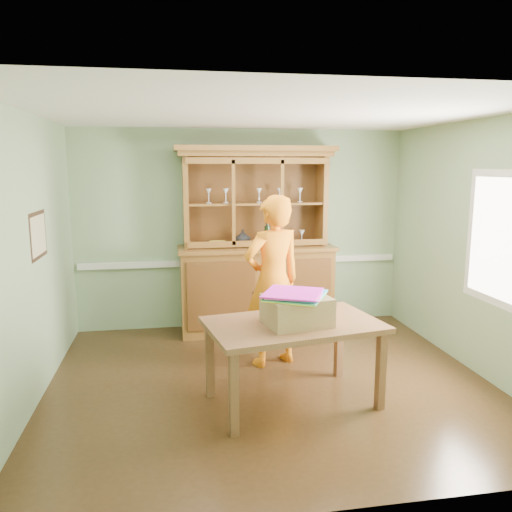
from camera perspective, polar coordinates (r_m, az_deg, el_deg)
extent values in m
plane|color=#3F2814|center=(5.34, 1.61, -14.21)|extent=(4.50, 4.50, 0.00)
plane|color=white|center=(4.88, 1.77, 16.02)|extent=(4.50, 4.50, 0.00)
plane|color=#85A57C|center=(6.88, -1.58, 3.07)|extent=(4.50, 0.00, 4.50)
plane|color=#85A57C|center=(5.01, -24.44, -0.54)|extent=(0.00, 4.00, 4.00)
plane|color=#85A57C|center=(5.81, 24.02, 0.85)|extent=(0.00, 4.00, 4.00)
plane|color=#85A57C|center=(3.05, 9.12, -6.22)|extent=(4.50, 0.00, 4.50)
cube|color=white|center=(6.93, -1.53, -0.65)|extent=(4.41, 0.05, 0.08)
cube|color=#332014|center=(5.26, -23.58, 2.20)|extent=(0.03, 0.60, 0.46)
cube|color=beige|center=(5.26, -23.52, 2.20)|extent=(0.01, 0.52, 0.38)
cube|color=white|center=(5.53, 25.67, 1.87)|extent=(0.03, 0.96, 1.36)
cube|color=white|center=(5.53, 25.62, 1.87)|extent=(0.01, 0.80, 1.20)
cube|color=brown|center=(6.75, 0.03, -3.91)|extent=(2.01, 0.61, 1.12)
cube|color=brown|center=(6.63, 0.04, 0.94)|extent=(2.08, 0.68, 0.04)
cube|color=#563414|center=(6.85, -0.38, 6.37)|extent=(1.90, 0.04, 1.17)
cube|color=brown|center=(6.57, -8.05, 6.10)|extent=(0.07, 0.42, 1.17)
cube|color=brown|center=(6.87, 7.48, 6.29)|extent=(0.07, 0.42, 1.17)
cube|color=brown|center=(6.65, -0.11, 11.59)|extent=(2.01, 0.49, 0.07)
cube|color=brown|center=(6.63, -0.08, 12.17)|extent=(2.10, 0.54, 0.07)
cube|color=brown|center=(6.66, -0.11, 6.02)|extent=(1.76, 0.37, 0.03)
imported|color=#B2B2B7|center=(6.68, -1.53, 2.13)|extent=(0.20, 0.20, 0.21)
imported|color=yellow|center=(6.66, -4.38, 1.41)|extent=(0.24, 0.24, 0.06)
cylinder|color=black|center=(6.44, 1.30, 2.47)|extent=(0.08, 0.08, 0.36)
cube|color=brown|center=(4.66, 4.31, -7.86)|extent=(1.72, 1.21, 0.05)
cube|color=brown|center=(4.24, -2.57, -15.49)|extent=(0.09, 0.09, 0.73)
cube|color=brown|center=(4.92, -5.31, -11.75)|extent=(0.09, 0.09, 0.73)
cube|color=brown|center=(4.81, 14.07, -12.59)|extent=(0.09, 0.09, 0.73)
cube|color=brown|center=(5.42, 9.45, -9.76)|extent=(0.09, 0.09, 0.73)
cube|color=#987B4E|center=(4.56, 4.69, -6.23)|extent=(0.63, 0.54, 0.26)
cube|color=#CCEA1D|center=(4.49, 4.44, -4.68)|extent=(0.64, 0.64, 0.01)
cube|color=#38C173|center=(4.49, 4.45, -4.57)|extent=(0.64, 0.64, 0.01)
cube|color=#31B3E8|center=(4.49, 4.45, -4.46)|extent=(0.64, 0.64, 0.01)
cube|color=#FF78E8|center=(4.49, 4.45, -4.35)|extent=(0.64, 0.64, 0.01)
cube|color=#DD21A6|center=(4.48, 4.45, -4.23)|extent=(0.64, 0.64, 0.01)
cube|color=#EA23D7|center=(4.48, 4.45, -4.12)|extent=(0.64, 0.64, 0.01)
imported|color=orange|center=(5.52, 1.93, -2.91)|extent=(0.81, 0.66, 1.91)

